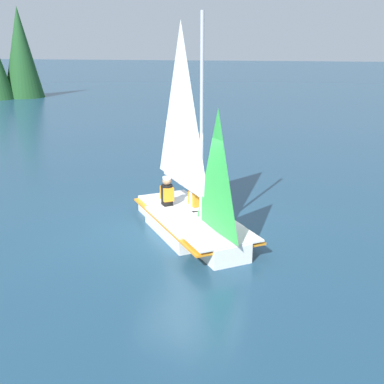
# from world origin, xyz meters

# --- Properties ---
(ground_plane) EXTENTS (260.00, 260.00, 0.00)m
(ground_plane) POSITION_xyz_m (0.00, 0.00, 0.00)
(ground_plane) COLOR navy
(sailboat_main) EXTENTS (3.72, 4.20, 5.02)m
(sailboat_main) POSITION_xyz_m (0.04, -0.05, 0.67)
(sailboat_main) COLOR white
(sailboat_main) RESTS_ON ground_plane
(sailor_helm) EXTENTS (0.42, 0.43, 1.16)m
(sailor_helm) POSITION_xyz_m (0.01, -0.43, 0.63)
(sailor_helm) COLOR black
(sailor_helm) RESTS_ON ground_plane
(sailor_crew) EXTENTS (0.42, 0.43, 1.16)m
(sailor_crew) POSITION_xyz_m (0.81, -0.68, 0.63)
(sailor_crew) COLOR black
(sailor_crew) RESTS_ON ground_plane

